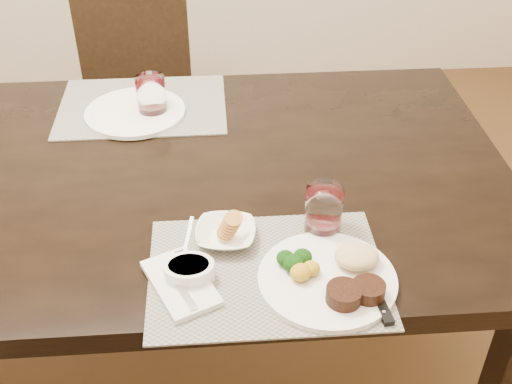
{
  "coord_description": "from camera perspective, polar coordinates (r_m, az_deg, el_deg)",
  "views": [
    {
      "loc": [
        0.29,
        -1.27,
        1.63
      ],
      "look_at": [
        0.37,
        -0.19,
        0.82
      ],
      "focal_mm": 45.0,
      "sensor_mm": 36.0,
      "label": 1
    }
  ],
  "objects": [
    {
      "name": "ground_plane",
      "position": [
        2.09,
        -11.08,
        -15.54
      ],
      "size": [
        4.5,
        4.5,
        0.0
      ],
      "primitive_type": "plane",
      "color": "#4C3418",
      "rests_on": "ground"
    },
    {
      "name": "dining_table",
      "position": [
        1.62,
        -13.79,
        -0.83
      ],
      "size": [
        2.0,
        1.0,
        0.75
      ],
      "color": "black",
      "rests_on": "ground"
    },
    {
      "name": "chair_far",
      "position": [
        2.49,
        -10.69,
        9.23
      ],
      "size": [
        0.42,
        0.42,
        0.9
      ],
      "color": "black",
      "rests_on": "ground"
    },
    {
      "name": "placemat_near",
      "position": [
        1.27,
        0.95,
        -7.11
      ],
      "size": [
        0.46,
        0.34,
        0.0
      ],
      "primitive_type": "cube",
      "color": "gray",
      "rests_on": "dining_table"
    },
    {
      "name": "placemat_far",
      "position": [
        1.83,
        -10.04,
        7.55
      ],
      "size": [
        0.46,
        0.34,
        0.0
      ],
      "primitive_type": "cube",
      "color": "gray",
      "rests_on": "dining_table"
    },
    {
      "name": "dinner_plate",
      "position": [
        1.24,
        6.98,
        -7.45
      ],
      "size": [
        0.27,
        0.27,
        0.05
      ],
      "rotation": [
        0.0,
        0.0,
        -0.22
      ],
      "color": "white",
      "rests_on": "placemat_near"
    },
    {
      "name": "napkin_fork",
      "position": [
        1.24,
        -6.71,
        -8.02
      ],
      "size": [
        0.16,
        0.2,
        0.02
      ],
      "rotation": [
        0.0,
        0.0,
        0.43
      ],
      "color": "silver",
      "rests_on": "placemat_near"
    },
    {
      "name": "steak_knife",
      "position": [
        1.23,
        10.71,
        -8.91
      ],
      "size": [
        0.03,
        0.23,
        0.01
      ],
      "rotation": [
        0.0,
        0.0,
        0.11
      ],
      "color": "white",
      "rests_on": "placemat_near"
    },
    {
      "name": "cracker_bowl",
      "position": [
        1.32,
        -2.71,
        -3.73
      ],
      "size": [
        0.14,
        0.14,
        0.06
      ],
      "rotation": [
        0.0,
        0.0,
        -0.11
      ],
      "color": "white",
      "rests_on": "placemat_near"
    },
    {
      "name": "sauce_ramekin",
      "position": [
        1.24,
        -5.97,
        -6.97
      ],
      "size": [
        0.1,
        0.15,
        0.08
      ],
      "rotation": [
        0.0,
        0.0,
        -0.28
      ],
      "color": "white",
      "rests_on": "placemat_near"
    },
    {
      "name": "wine_glass_near",
      "position": [
        1.34,
        6.03,
        -1.78
      ],
      "size": [
        0.08,
        0.08,
        0.11
      ],
      "rotation": [
        0.0,
        0.0,
        0.32
      ],
      "color": "white",
      "rests_on": "placemat_near"
    },
    {
      "name": "far_plate",
      "position": [
        1.79,
        -10.69,
        6.98
      ],
      "size": [
        0.27,
        0.27,
        0.01
      ],
      "primitive_type": "cylinder",
      "color": "white",
      "rests_on": "placemat_far"
    },
    {
      "name": "wine_glass_far",
      "position": [
        1.76,
        -9.26,
        8.28
      ],
      "size": [
        0.08,
        0.08,
        0.11
      ],
      "rotation": [
        0.0,
        0.0,
        -0.11
      ],
      "color": "white",
      "rests_on": "placemat_far"
    }
  ]
}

